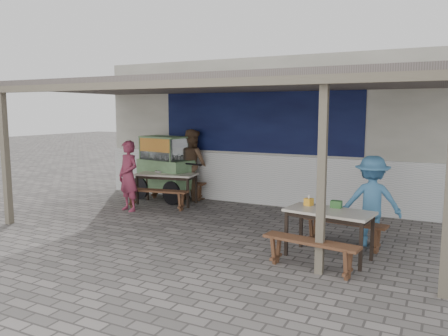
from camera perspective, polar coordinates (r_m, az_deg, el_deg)
name	(u,v)px	position (r m, az deg, el deg)	size (l,w,h in m)	color
ground	(203,235)	(8.03, -2.70, -8.79)	(60.00, 60.00, 0.00)	slate
back_wall	(273,132)	(10.98, 6.43, 4.69)	(9.00, 1.28, 3.50)	beige
warung_roof	(226,86)	(8.51, 0.29, 10.64)	(9.00, 4.21, 2.81)	#5B524E
table_left	(167,177)	(10.61, -7.51, -1.13)	(1.52, 0.89, 0.75)	beige
bench_left_street	(156,195)	(10.14, -8.85, -3.45)	(1.55, 0.53, 0.45)	brown
bench_left_wall	(176,186)	(11.19, -6.23, -2.37)	(1.55, 0.53, 0.45)	brown
table_right	(329,216)	(6.85, 13.57, -6.06)	(1.36, 0.83, 0.75)	beige
bench_right_street	(310,248)	(6.34, 11.21, -10.23)	(1.41, 0.48, 0.45)	brown
bench_right_wall	(344,227)	(7.55, 15.38, -7.48)	(1.41, 0.48, 0.45)	brown
vendor_cart	(165,165)	(11.11, -7.72, 0.33)	(2.08, 1.05, 1.61)	#6F9D68
patron_street_side	(128,176)	(10.03, -12.38, -1.02)	(0.58, 0.38, 1.59)	#822D45
patron_wall_side	(192,164)	(11.10, -4.18, 0.47)	(0.87, 0.68, 1.79)	brown
patron_right_table	(371,201)	(7.68, 18.71, -4.11)	(0.98, 0.56, 1.51)	teal
tissue_box	(309,202)	(7.09, 11.00, -4.36)	(0.12, 0.12, 0.12)	gold
donation_box	(336,204)	(7.02, 14.46, -4.61)	(0.17, 0.11, 0.11)	#32662D
condiment_jar	(177,171)	(10.58, -6.18, -0.45)	(0.08, 0.08, 0.09)	silver
condiment_bowl	(159,171)	(10.78, -8.45, -0.45)	(0.20, 0.20, 0.05)	white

